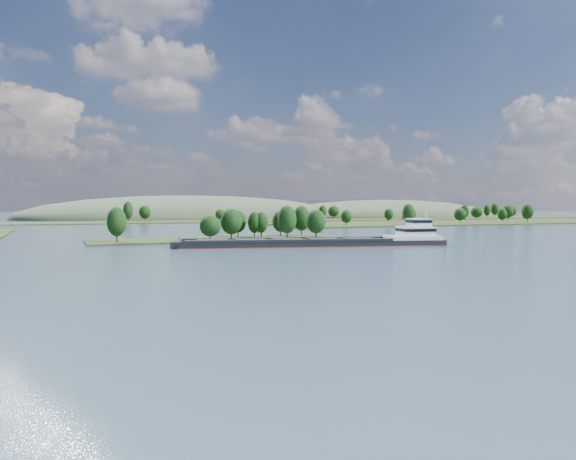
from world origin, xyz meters
name	(u,v)px	position (x,y,z in m)	size (l,w,h in m)	color
ground	(275,252)	(0.00, 120.00, 0.00)	(1800.00, 1800.00, 0.00)	#384E62
tree_island	(239,229)	(7.30, 178.11, 4.19)	(100.00, 30.94, 14.22)	#253216
right_bank	(478,221)	(232.20, 299.66, 1.04)	(320.00, 90.00, 14.99)	#253216
back_shoreline	(153,221)	(8.20, 399.76, 0.71)	(900.00, 60.00, 16.50)	#253216
hill_east	(386,217)	(260.00, 470.00, 0.00)	(260.00, 140.00, 36.00)	#3A4A33
hill_west	(191,218)	(60.00, 500.00, 0.00)	(320.00, 160.00, 44.00)	#3A4A33
cargo_barge	(330,241)	(26.61, 136.83, 1.58)	(93.03, 31.22, 12.56)	black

